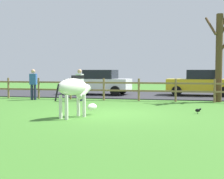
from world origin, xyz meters
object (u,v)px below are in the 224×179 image
zebra (74,90)px  parked_car_white (99,82)px  parked_car_yellow (201,82)px  visitor_right_of_tree (33,83)px  bare_tree (220,53)px  visitor_left_of_tree (80,83)px  crow_on_grass (198,110)px

zebra → parked_car_white: 9.56m
zebra → parked_car_yellow: bearing=65.5°
parked_car_yellow → visitor_right_of_tree: bearing=-153.2°
zebra → visitor_right_of_tree: bearing=127.9°
zebra → visitor_right_of_tree: 7.00m
zebra → visitor_right_of_tree: size_ratio=1.09×
parked_car_white → visitor_right_of_tree: size_ratio=2.50×
bare_tree → zebra: bare_tree is taller
bare_tree → zebra: (-5.26, -6.60, -1.49)m
visitor_left_of_tree → visitor_right_of_tree: (-2.59, -0.04, 0.00)m
bare_tree → parked_car_white: 7.68m
bare_tree → crow_on_grass: bare_tree is taller
crow_on_grass → visitor_right_of_tree: visitor_right_of_tree is taller
parked_car_yellow → visitor_right_of_tree: visitor_right_of_tree is taller
zebra → bare_tree: bearing=51.5°
bare_tree → visitor_right_of_tree: bare_tree is taller
zebra → parked_car_white: size_ratio=0.44×
bare_tree → parked_car_yellow: size_ratio=1.18×
crow_on_grass → visitor_left_of_tree: size_ratio=0.13×
visitor_right_of_tree → visitor_left_of_tree: bearing=0.9°
bare_tree → zebra: size_ratio=2.70×
parked_car_white → bare_tree: bearing=-21.9°
bare_tree → parked_car_yellow: 3.81m
zebra → parked_car_yellow: parked_car_yellow is taller
bare_tree → visitor_left_of_tree: bearing=-171.5°
visitor_right_of_tree → crow_on_grass: bearing=-23.4°
parked_car_white → visitor_right_of_tree: (-2.58, -3.87, 0.06)m
bare_tree → parked_car_yellow: bare_tree is taller
parked_car_yellow → visitor_left_of_tree: (-6.27, -4.44, 0.06)m
parked_car_white → visitor_left_of_tree: 3.84m
bare_tree → parked_car_white: bearing=158.1°
zebra → visitor_left_of_tree: bearing=107.1°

